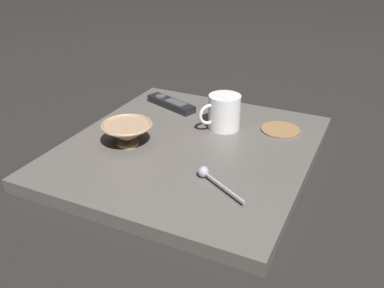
{
  "coord_description": "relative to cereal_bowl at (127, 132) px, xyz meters",
  "views": [
    {
      "loc": [
        -0.41,
        0.85,
        0.52
      ],
      "look_at": [
        -0.02,
        0.03,
        0.05
      ],
      "focal_mm": 39.37,
      "sensor_mm": 36.0,
      "label": 1
    }
  ],
  "objects": [
    {
      "name": "ground_plane",
      "position": [
        -0.14,
        -0.07,
        -0.07
      ],
      "size": [
        6.0,
        6.0,
        0.0
      ],
      "primitive_type": "plane",
      "color": "black"
    },
    {
      "name": "table",
      "position": [
        -0.14,
        -0.07,
        -0.05
      ],
      "size": [
        0.59,
        0.65,
        0.03
      ],
      "color": "#5B5651",
      "rests_on": "ground"
    },
    {
      "name": "cereal_bowl",
      "position": [
        0.0,
        0.0,
        0.0
      ],
      "size": [
        0.13,
        0.13,
        0.06
      ],
      "color": "tan",
      "rests_on": "table"
    },
    {
      "name": "coffee_mug",
      "position": [
        -0.18,
        -0.19,
        0.01
      ],
      "size": [
        0.09,
        0.11,
        0.09
      ],
      "color": "white",
      "rests_on": "table"
    },
    {
      "name": "teaspoon",
      "position": [
        -0.25,
        0.07,
        -0.02
      ],
      "size": [
        0.13,
        0.09,
        0.03
      ],
      "color": "#A3A5B2",
      "rests_on": "table"
    },
    {
      "name": "tv_remote_near",
      "position": [
        0.02,
        -0.27,
        -0.02
      ],
      "size": [
        0.18,
        0.1,
        0.02
      ],
      "color": "black",
      "rests_on": "table"
    },
    {
      "name": "drink_coaster",
      "position": [
        -0.33,
        -0.25,
        -0.03
      ],
      "size": [
        0.1,
        0.1,
        0.01
      ],
      "color": "olive",
      "rests_on": "table"
    }
  ]
}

